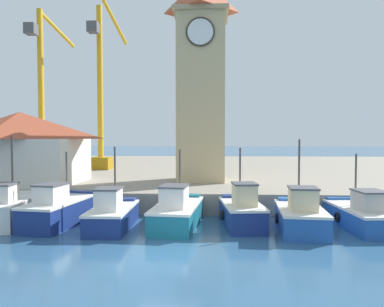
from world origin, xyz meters
TOP-DOWN VIEW (x-y plane):
  - ground_plane at (0.00, 0.00)m, footprint 300.00×300.00m
  - quay_wharf at (0.00, 27.41)m, footprint 120.00×40.00m
  - fishing_boat_far_left at (-8.92, 4.78)m, footprint 2.58×4.76m
  - fishing_boat_left_outer at (-6.19, 4.90)m, footprint 2.58×5.43m
  - fishing_boat_left_inner at (-3.26, 4.22)m, footprint 2.01×4.46m
  - fishing_boat_mid_left at (-0.08, 4.87)m, footprint 2.54×5.40m
  - fishing_boat_center at (3.21, 4.97)m, footprint 2.28×4.30m
  - fishing_boat_mid_right at (5.96, 4.22)m, footprint 2.42×4.60m
  - fishing_boat_right_inner at (9.19, 5.06)m, footprint 2.56×5.25m
  - clock_tower at (0.85, 13.95)m, footprint 3.94×3.94m
  - warehouse_left at (-11.92, 11.78)m, footprint 8.62×6.46m
  - port_crane_near at (-9.47, 23.04)m, footprint 2.43×7.85m
  - port_crane_far at (-14.95, 21.82)m, footprint 2.22×7.88m

SIDE VIEW (x-z plane):
  - ground_plane at x=0.00m, z-range 0.00..0.00m
  - quay_wharf at x=0.00m, z-range 0.00..1.25m
  - fishing_boat_right_inner at x=9.19m, z-range -1.16..2.52m
  - fishing_boat_left_inner at x=-3.26m, z-range -1.32..2.74m
  - fishing_boat_mid_left at x=-0.08m, z-range -1.20..2.69m
  - fishing_boat_mid_right at x=5.96m, z-range -1.46..2.98m
  - fishing_boat_center at x=3.21m, z-range -1.21..2.78m
  - fishing_boat_left_outer at x=-6.19m, z-range -1.08..2.68m
  - fishing_boat_far_left at x=-8.92m, z-range -1.53..3.12m
  - warehouse_left at x=-11.92m, z-range 1.32..6.35m
  - port_crane_far at x=-14.95m, z-range -0.62..14.93m
  - port_crane_near at x=-9.47m, z-range -1.30..16.41m
  - clock_tower at x=0.85m, z-range 0.81..17.40m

